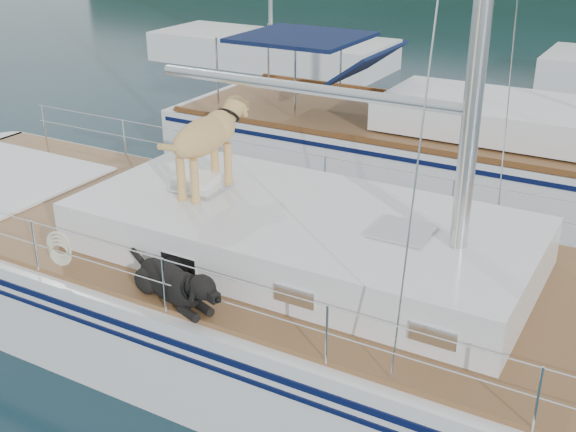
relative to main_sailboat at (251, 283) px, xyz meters
The scene contains 4 objects.
ground 0.69m from the main_sailboat, behind, with size 120.00×120.00×0.00m, color black.
main_sailboat is the anchor object (origin of this frame).
neighbor_sailboat 6.35m from the main_sailboat, 84.89° to the left, with size 11.00×3.50×13.30m.
bg_boat_west 16.17m from the main_sailboat, 120.00° to the left, with size 8.00×3.00×11.65m.
Camera 1 is at (4.35, -6.57, 5.02)m, focal length 45.00 mm.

